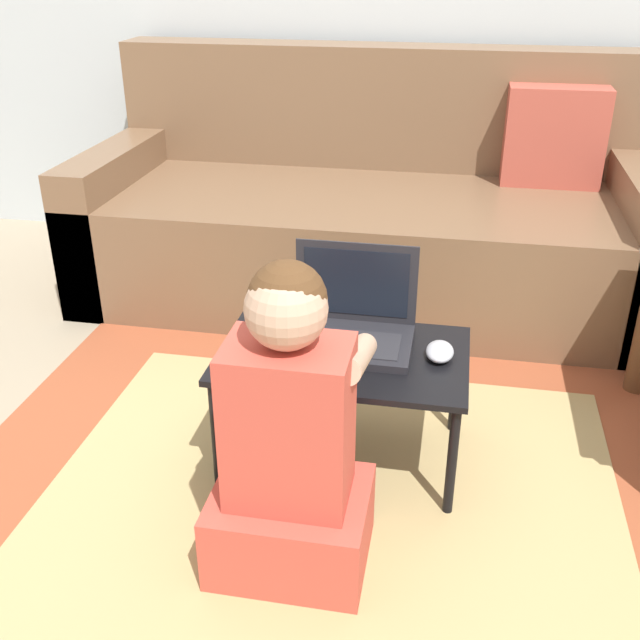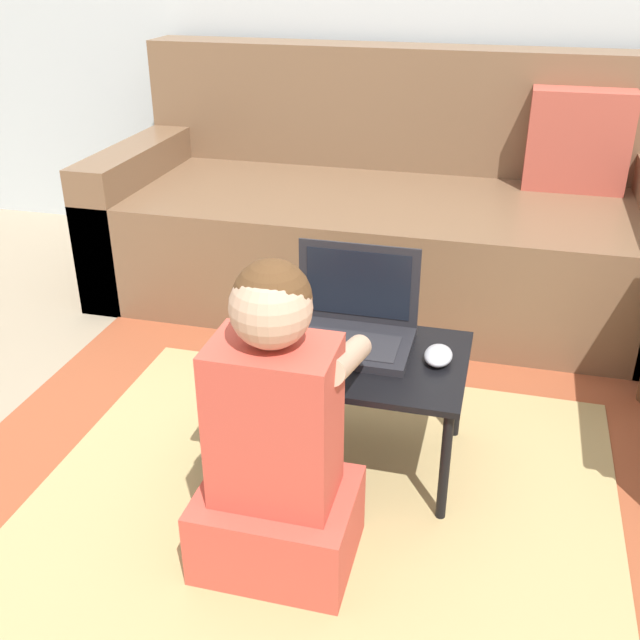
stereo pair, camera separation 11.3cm
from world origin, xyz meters
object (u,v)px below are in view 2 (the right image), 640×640
object	(u,v)px
laptop	(351,329)
computer_mouse	(438,355)
person_seated	(276,444)
laptop_desk	(341,365)
couch	(390,216)

from	to	relation	value
laptop	computer_mouse	distance (m)	0.23
person_seated	laptop_desk	bearing A→B (deg)	82.63
couch	person_seated	bearing A→B (deg)	-89.09
laptop_desk	laptop	distance (m)	0.09
couch	laptop_desk	bearing A→B (deg)	-86.29
couch	laptop_desk	xyz separation A→B (m)	(0.07, -1.14, -0.01)
laptop_desk	couch	bearing A→B (deg)	93.71
computer_mouse	person_seated	bearing A→B (deg)	-125.39
laptop	laptop_desk	bearing A→B (deg)	-98.36
laptop	person_seated	size ratio (longest dim) A/B	0.44
laptop	computer_mouse	xyz separation A→B (m)	(0.23, -0.04, -0.02)
laptop_desk	computer_mouse	world-z (taller)	computer_mouse
person_seated	laptop	bearing A→B (deg)	82.49
laptop	computer_mouse	bearing A→B (deg)	-10.25
couch	laptop	world-z (taller)	couch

